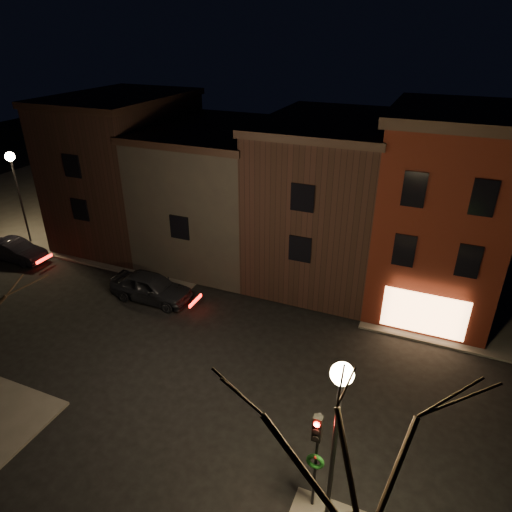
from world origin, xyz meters
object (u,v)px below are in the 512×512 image
Objects in this scene: street_lamp_near at (339,407)px; parked_car_b at (15,251)px; street_lamp_far at (14,173)px; traffic_signal at (316,448)px; parked_car_a at (151,287)px; bare_tree_right at (377,477)px.

parked_car_b is at bearing 157.70° from street_lamp_near.
street_lamp_near is 1.00× the size of street_lamp_far.
street_lamp_far reaches higher than traffic_signal.
traffic_signal reaches higher than parked_car_a.
street_lamp_near is 16.28m from parked_car_a.
street_lamp_far is 30.32m from bare_tree_right.
street_lamp_near is 2.98m from bare_tree_right.
street_lamp_far is 0.76× the size of bare_tree_right.
street_lamp_near is 1.35× the size of parked_car_a.
bare_tree_right reaches higher than street_lamp_far.
traffic_signal is at bearing -125.68° from parked_car_a.
parked_car_a is (-12.70, 9.20, -4.36)m from street_lamp_near.
street_lamp_far is (-25.20, 12.20, 0.00)m from street_lamp_near.
parked_car_b is (-11.14, 0.57, -0.10)m from parked_car_a.
parked_car_b is at bearing 153.97° from bare_tree_right.
traffic_signal is 0.84× the size of parked_car_a.
parked_car_a is (12.50, -3.00, -4.36)m from street_lamp_far.
parked_car_a reaches higher than parked_car_b.
traffic_signal is 25.11m from parked_car_b.
street_lamp_far is 13.57m from parked_car_a.
bare_tree_right is 1.96× the size of parked_car_b.
traffic_signal is at bearing 140.63° from street_lamp_near.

